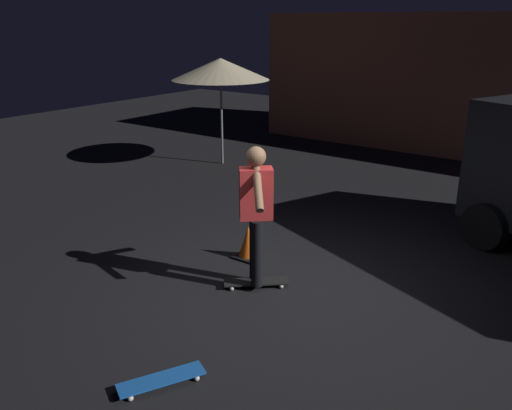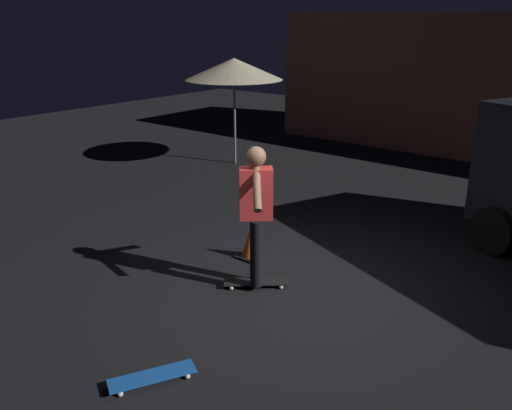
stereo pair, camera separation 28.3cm
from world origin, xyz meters
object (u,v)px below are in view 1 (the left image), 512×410
at_px(skateboard_spare, 161,380).
at_px(skater, 256,206).
at_px(skateboard_ridden, 256,282).
at_px(patio_umbrella, 220,69).
at_px(traffic_cone, 248,243).

xyz_separation_m(skateboard_spare, skater, (-0.41, 1.99, 0.98)).
height_order(skateboard_ridden, skateboard_spare, same).
height_order(skateboard_spare, skater, skater).
bearing_deg(patio_umbrella, skater, -46.53).
bearing_deg(skateboard_spare, skateboard_ridden, 101.66).
relative_size(skateboard_ridden, skateboard_spare, 0.92).
bearing_deg(skater, traffic_cone, 133.30).
xyz_separation_m(patio_umbrella, skateboard_ridden, (4.05, -4.27, -2.02)).
height_order(patio_umbrella, skateboard_spare, patio_umbrella).
distance_m(skateboard_ridden, skateboard_spare, 2.03).
relative_size(patio_umbrella, skateboard_ridden, 3.20).
height_order(skateboard_ridden, skater, skater).
distance_m(skateboard_ridden, traffic_cone, 0.85).
distance_m(patio_umbrella, traffic_cone, 5.38).
distance_m(skateboard_ridden, skater, 0.98).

